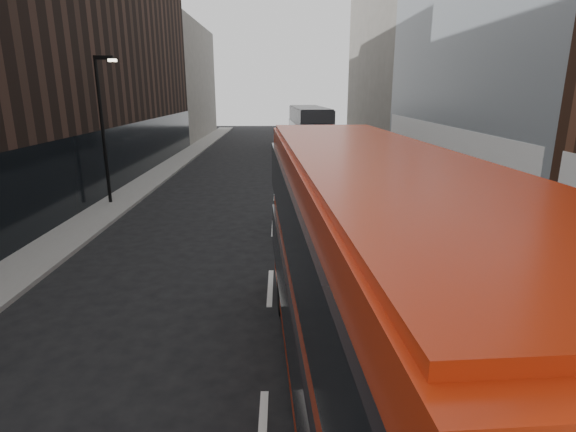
{
  "coord_description": "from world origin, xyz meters",
  "views": [
    {
      "loc": [
        0.34,
        -4.14,
        5.6
      ],
      "look_at": [
        0.5,
        6.88,
        2.5
      ],
      "focal_mm": 28.0,
      "sensor_mm": 36.0,
      "label": 1
    }
  ],
  "objects_px": {
    "red_bus": "(368,276)",
    "car_a": "(299,212)",
    "car_b": "(301,173)",
    "car_c": "(304,161)",
    "street_lamp": "(103,121)",
    "grey_bus": "(309,127)"
  },
  "relations": [
    {
      "from": "red_bus",
      "to": "car_b",
      "type": "relative_size",
      "value": 3.01
    },
    {
      "from": "car_a",
      "to": "car_c",
      "type": "relative_size",
      "value": 1.02
    },
    {
      "from": "red_bus",
      "to": "car_a",
      "type": "xyz_separation_m",
      "value": [
        -0.7,
        10.88,
        -1.84
      ]
    },
    {
      "from": "street_lamp",
      "to": "red_bus",
      "type": "xyz_separation_m",
      "value": [
        10.0,
        -15.2,
        -1.58
      ]
    },
    {
      "from": "street_lamp",
      "to": "car_c",
      "type": "relative_size",
      "value": 1.6
    },
    {
      "from": "street_lamp",
      "to": "red_bus",
      "type": "bearing_deg",
      "value": -56.67
    },
    {
      "from": "grey_bus",
      "to": "car_a",
      "type": "relative_size",
      "value": 2.87
    },
    {
      "from": "red_bus",
      "to": "car_b",
      "type": "xyz_separation_m",
      "value": [
        -0.23,
        20.4,
        -1.96
      ]
    },
    {
      "from": "car_b",
      "to": "red_bus",
      "type": "bearing_deg",
      "value": -87.99
    },
    {
      "from": "red_bus",
      "to": "car_a",
      "type": "relative_size",
      "value": 2.64
    },
    {
      "from": "street_lamp",
      "to": "grey_bus",
      "type": "distance_m",
      "value": 24.1
    },
    {
      "from": "car_b",
      "to": "grey_bus",
      "type": "bearing_deg",
      "value": 86.21
    },
    {
      "from": "street_lamp",
      "to": "car_b",
      "type": "relative_size",
      "value": 1.79
    },
    {
      "from": "red_bus",
      "to": "car_b",
      "type": "height_order",
      "value": "red_bus"
    },
    {
      "from": "car_b",
      "to": "car_c",
      "type": "bearing_deg",
      "value": 86.8
    },
    {
      "from": "car_b",
      "to": "car_c",
      "type": "distance_m",
      "value": 5.26
    },
    {
      "from": "red_bus",
      "to": "car_c",
      "type": "bearing_deg",
      "value": 86.16
    },
    {
      "from": "red_bus",
      "to": "car_a",
      "type": "bearing_deg",
      "value": 90.24
    },
    {
      "from": "red_bus",
      "to": "car_a",
      "type": "height_order",
      "value": "red_bus"
    },
    {
      "from": "car_a",
      "to": "red_bus",
      "type": "bearing_deg",
      "value": -85.22
    },
    {
      "from": "car_c",
      "to": "red_bus",
      "type": "bearing_deg",
      "value": -95.07
    },
    {
      "from": "car_b",
      "to": "car_c",
      "type": "height_order",
      "value": "car_b"
    }
  ]
}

